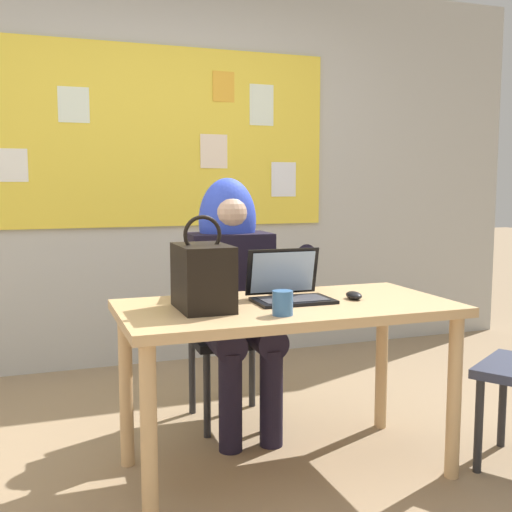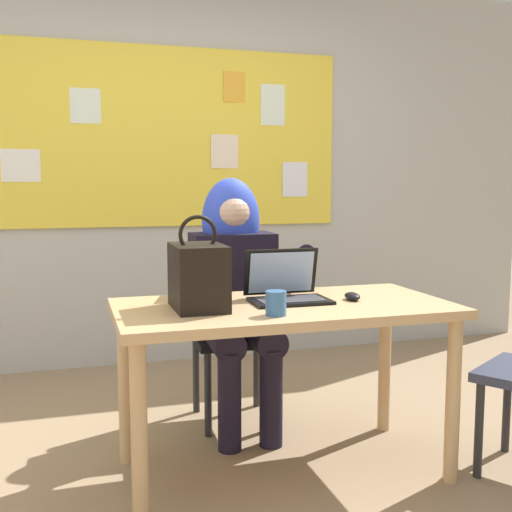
% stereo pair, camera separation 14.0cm
% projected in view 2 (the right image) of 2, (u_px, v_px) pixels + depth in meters
% --- Properties ---
extents(ground_plane, '(24.00, 24.00, 0.00)m').
position_uv_depth(ground_plane, '(243.00, 482.00, 2.59)').
color(ground_plane, '#937A5B').
extents(wall_back_bulletin, '(5.68, 2.06, 2.65)m').
position_uv_depth(wall_back_bulletin, '(168.00, 169.00, 4.25)').
color(wall_back_bulletin, '#B2B2AD').
rests_on(wall_back_bulletin, ground).
extents(desk_main, '(1.40, 0.70, 0.74)m').
position_uv_depth(desk_main, '(284.00, 326.00, 2.61)').
color(desk_main, tan).
rests_on(desk_main, ground).
extents(chair_at_desk, '(0.43, 0.43, 0.92)m').
position_uv_depth(chair_at_desk, '(230.00, 320.00, 3.28)').
color(chair_at_desk, black).
rests_on(chair_at_desk, ground).
extents(person_costumed, '(0.61, 0.62, 1.27)m').
position_uv_depth(person_costumed, '(235.00, 281.00, 3.13)').
color(person_costumed, black).
rests_on(person_costumed, ground).
extents(laptop, '(0.33, 0.26, 0.22)m').
position_uv_depth(laptop, '(287.00, 289.00, 2.67)').
color(laptop, black).
rests_on(laptop, desk_main).
extents(computer_mouse, '(0.07, 0.11, 0.03)m').
position_uv_depth(computer_mouse, '(352.00, 296.00, 2.68)').
color(computer_mouse, black).
rests_on(computer_mouse, desk_main).
extents(handbag, '(0.20, 0.30, 0.38)m').
position_uv_depth(handbag, '(198.00, 276.00, 2.48)').
color(handbag, black).
rests_on(handbag, desk_main).
extents(coffee_mug, '(0.08, 0.08, 0.09)m').
position_uv_depth(coffee_mug, '(276.00, 303.00, 2.36)').
color(coffee_mug, '#336099').
rests_on(coffee_mug, desk_main).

